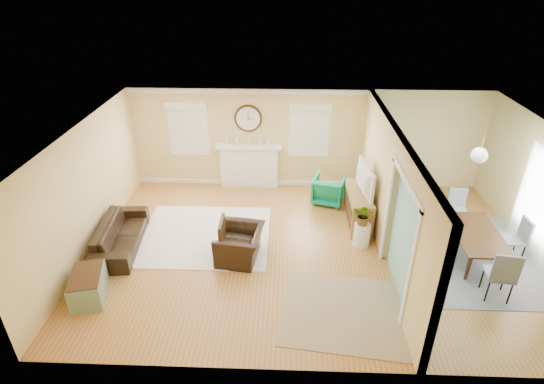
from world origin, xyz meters
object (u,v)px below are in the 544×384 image
object	(u,v)px
green_chair	(329,190)
eames_chair	(240,244)
credenza	(358,208)
dining_table	(475,245)
sofa	(121,235)

from	to	relation	value
green_chair	eames_chair	bearing A→B (deg)	66.66
credenza	dining_table	distance (m)	2.50
eames_chair	green_chair	bearing A→B (deg)	147.72
sofa	eames_chair	xyz separation A→B (m)	(2.54, -0.30, 0.03)
sofa	dining_table	xyz separation A→B (m)	(7.28, -0.09, -0.00)
eames_chair	green_chair	xyz separation A→B (m)	(1.96, 2.36, 0.02)
green_chair	credenza	size ratio (longest dim) A/B	0.53
dining_table	green_chair	bearing A→B (deg)	52.51
credenza	dining_table	world-z (taller)	credenza
sofa	dining_table	distance (m)	7.28
sofa	green_chair	bearing A→B (deg)	-70.80
sofa	green_chair	xyz separation A→B (m)	(4.50, 2.07, 0.05)
eames_chair	sofa	bearing A→B (deg)	-89.31
eames_chair	green_chair	world-z (taller)	green_chair
eames_chair	dining_table	world-z (taller)	eames_chair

